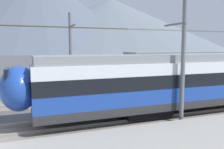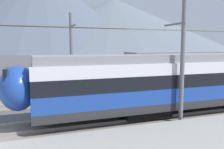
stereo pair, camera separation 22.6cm
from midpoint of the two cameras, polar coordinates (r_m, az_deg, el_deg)
The scene contains 4 objects.
catenary_mast_mid at distance 13.39m, azimuth 16.25°, elevation 6.00°, with size 39.41×1.99×8.16m.
catenary_mast_far_side at distance 20.21m, azimuth -10.30°, elevation 5.22°, with size 39.41×2.27×7.15m.
mountain_central_peak at distance 214.85m, azimuth -17.64°, elevation 14.73°, with size 176.49×176.49×70.27m, color #515B6B.
mountain_right_ridge at distance 232.31m, azimuth -0.45°, elevation 11.94°, with size 217.19×217.19×50.28m, color slate.
Camera 1 is at (2.71, -10.91, 4.32)m, focal length 37.59 mm.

